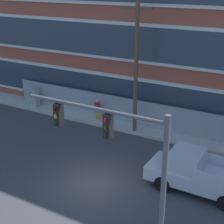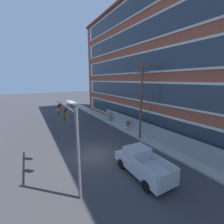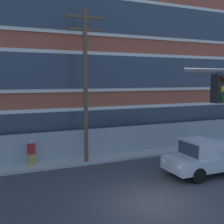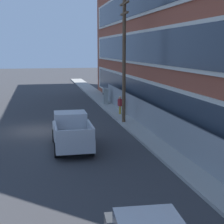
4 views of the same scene
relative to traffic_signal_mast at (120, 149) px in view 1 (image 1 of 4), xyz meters
name	(u,v)px [view 1 (image 1 of 4)]	position (x,y,z in m)	size (l,w,h in m)	color
ground_plane	(94,183)	(-3.03, 2.96, -4.12)	(160.00, 160.00, 0.00)	#38383A
sidewalk_building_side	(150,131)	(-3.03, 10.16, -4.04)	(80.00, 2.04, 0.16)	#9E9B93
chain_link_fence	(213,128)	(1.02, 10.50, -3.10)	(31.45, 0.06, 2.00)	gray
traffic_signal_mast	(120,149)	(0.00, 0.00, 0.00)	(5.82, 0.43, 5.76)	#4C4C51
pickup_truck_silver	(197,173)	(1.67, 4.95, -3.17)	(5.18, 2.15, 1.98)	#B2B5BA
utility_pole_near_corner	(136,58)	(-3.89, 9.46, 1.00)	(2.26, 0.26, 9.34)	brown
electrical_cabinet	(34,98)	(-12.97, 9.84, -3.27)	(0.69, 0.51, 1.69)	#939993
pedestrian_near_cabinet	(97,109)	(-7.10, 9.95, -3.14)	(0.45, 0.35, 1.69)	#B7932D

